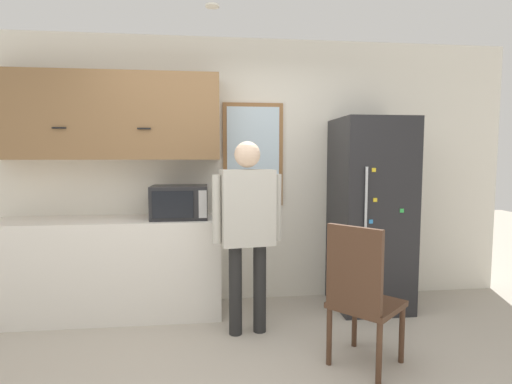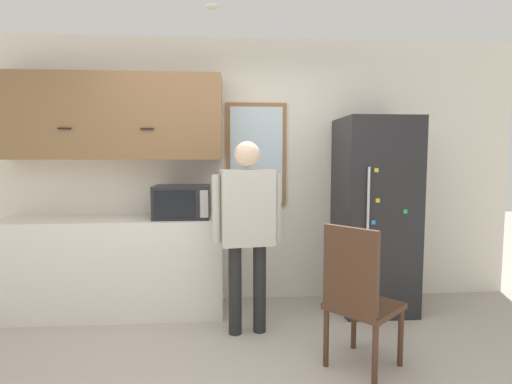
{
  "view_description": "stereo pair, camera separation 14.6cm",
  "coord_description": "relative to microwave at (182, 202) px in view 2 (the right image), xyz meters",
  "views": [
    {
      "loc": [
        -0.18,
        -2.36,
        1.5
      ],
      "look_at": [
        0.2,
        0.97,
        1.21
      ],
      "focal_mm": 28.0,
      "sensor_mm": 36.0,
      "label": 1
    },
    {
      "loc": [
        -0.04,
        -2.38,
        1.5
      ],
      "look_at": [
        0.2,
        0.97,
        1.21
      ],
      "focal_mm": 28.0,
      "sensor_mm": 36.0,
      "label": 2
    }
  ],
  "objects": [
    {
      "name": "upper_cabinets",
      "position": [
        -0.67,
        0.15,
        0.8
      ],
      "size": [
        2.11,
        0.38,
        0.81
      ],
      "color": "olive"
    },
    {
      "name": "chair",
      "position": [
        1.33,
        -1.18,
        -0.52
      ],
      "size": [
        0.62,
        0.62,
        1.04
      ],
      "rotation": [
        0.0,
        0.0,
        2.3
      ],
      "color": "#472D1E",
      "rests_on": "ground_plane"
    },
    {
      "name": "window",
      "position": [
        0.73,
        0.31,
        0.45
      ],
      "size": [
        0.62,
        0.05,
        1.06
      ],
      "color": "olive"
    },
    {
      "name": "microwave",
      "position": [
        0.0,
        0.0,
        0.0
      ],
      "size": [
        0.52,
        0.4,
        0.31
      ],
      "color": "#232326",
      "rests_on": "counter"
    },
    {
      "name": "person",
      "position": [
        0.6,
        -0.51,
        -0.09
      ],
      "size": [
        0.59,
        0.28,
        1.63
      ],
      "rotation": [
        0.0,
        0.0,
        0.13
      ],
      "color": "black",
      "rests_on": "ground_plane"
    },
    {
      "name": "back_wall",
      "position": [
        0.47,
        0.36,
        0.27
      ],
      "size": [
        6.0,
        0.06,
        2.7
      ],
      "color": "silver",
      "rests_on": "ground_plane"
    },
    {
      "name": "counter",
      "position": [
        -0.67,
        0.03,
        -0.62
      ],
      "size": [
        2.11,
        0.6,
        0.92
      ],
      "color": "silver",
      "rests_on": "ground_plane"
    },
    {
      "name": "refrigerator",
      "position": [
        1.87,
        -0.02,
        -0.14
      ],
      "size": [
        0.69,
        0.71,
        1.88
      ],
      "color": "#232326",
      "rests_on": "ground_plane"
    },
    {
      "name": "ceiling_light",
      "position": [
        0.32,
        -0.54,
        1.6
      ],
      "size": [
        0.11,
        0.11,
        0.01
      ],
      "color": "white"
    }
  ]
}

